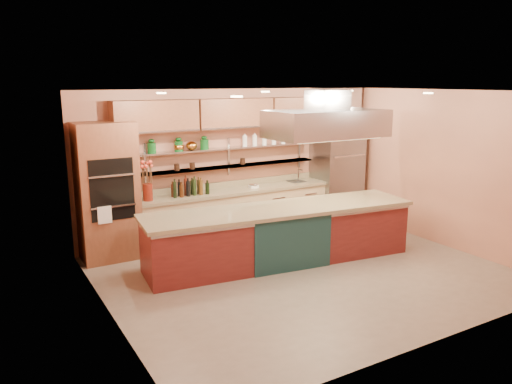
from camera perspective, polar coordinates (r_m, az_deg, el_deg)
floor at (r=7.99m, az=5.51°, el=-9.19°), size 6.00×5.00×0.02m
ceiling at (r=7.42m, az=5.98°, el=11.39°), size 6.00×5.00×0.02m
wall_back at (r=9.68m, az=-2.95°, el=3.39°), size 6.00×0.04×2.80m
wall_front at (r=5.80m, az=20.33°, el=-3.69°), size 6.00×0.04×2.80m
wall_left at (r=6.35m, az=-16.84°, el=-2.08°), size 0.04×5.00×2.80m
wall_right at (r=9.62m, az=20.40°, el=2.56°), size 0.04×5.00×2.80m
oven_stack at (r=8.59m, az=-16.61°, el=-0.00°), size 0.95×0.64×2.30m
refrigerator at (r=10.72m, az=9.21°, el=2.25°), size 0.95×0.72×2.10m
back_counter at (r=9.59m, az=-2.34°, el=-2.40°), size 3.84×0.64×0.93m
wall_shelf_lower at (r=9.55m, az=-2.86°, el=2.97°), size 3.60×0.26×0.03m
wall_shelf_upper at (r=9.50m, az=-2.88°, el=5.05°), size 3.60×0.26×0.03m
upper_cabinets at (r=9.41m, az=-2.51°, el=8.96°), size 4.60×0.36×0.55m
range_hood at (r=8.44m, az=8.07°, el=7.74°), size 2.00×1.00×0.45m
ceiling_downlights at (r=7.58m, az=5.07°, el=11.21°), size 4.00×2.80×0.02m
island at (r=8.27m, az=2.76°, el=-4.89°), size 4.52×1.48×0.93m
flower_vase at (r=8.75m, az=-12.27°, el=-0.02°), size 0.21×0.21×0.30m
oil_bottle_cluster at (r=9.02m, az=-7.52°, el=0.36°), size 0.77×0.35×0.24m
kitchen_scale at (r=9.61m, az=-0.27°, el=0.77°), size 0.19×0.16×0.09m
bar_faucet at (r=10.26m, az=4.85°, el=1.92°), size 0.04×0.04×0.24m
copper_kettle at (r=9.15m, az=-7.37°, el=5.27°), size 0.21×0.21×0.16m
green_canister at (r=9.25m, az=-5.90°, el=5.46°), size 0.19×0.19×0.19m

